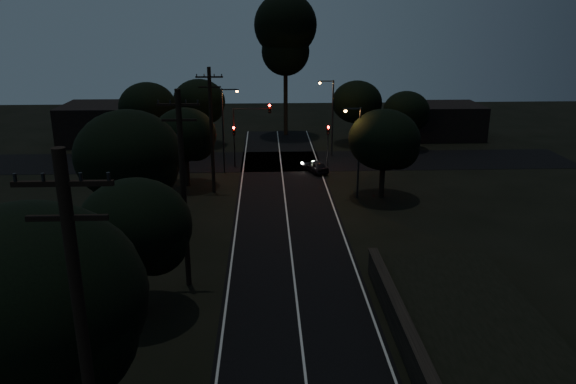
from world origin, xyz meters
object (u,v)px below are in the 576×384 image
utility_pole_mid (183,188)px  streetlight_a (225,125)px  utility_pole_near (88,377)px  signal_left (234,139)px  streetlight_c (357,146)px  signal_right (328,138)px  car (315,166)px  streetlight_b (331,113)px  signal_mast (251,124)px  utility_pole_far (211,129)px  tall_pine (286,34)px

utility_pole_mid → streetlight_a: size_ratio=1.38×
utility_pole_near → signal_left: 42.15m
utility_pole_mid → streetlight_c: size_ratio=1.47×
streetlight_a → streetlight_c: 13.72m
signal_right → car: bearing=-122.1°
streetlight_c → streetlight_b: bearing=92.1°
signal_mast → car: (6.11, -2.24, -3.76)m
streetlight_c → signal_mast: bearing=131.2°
streetlight_b → utility_pole_far: bearing=-133.3°
signal_mast → car: bearing=-20.1°
signal_right → signal_mast: (-7.51, 0.00, 1.50)m
utility_pole_near → utility_pole_far: bearing=90.0°
signal_right → utility_pole_near: bearing=-104.2°
utility_pole_near → car: (9.20, 39.75, -5.67)m
utility_pole_far → streetlight_c: (11.83, -2.00, -1.13)m
utility_pole_mid → streetlight_a: utility_pole_mid is taller
signal_left → streetlight_c: bearing=-43.8°
tall_pine → car: bearing=-82.7°
utility_pole_mid → car: utility_pole_mid is taller
tall_pine → signal_right: size_ratio=4.11×
utility_pole_far → tall_pine: (7.00, 23.00, 6.67)m
streetlight_b → streetlight_a: bearing=-150.5°
utility_pole_mid → utility_pole_far: bearing=90.0°
streetlight_b → car: bearing=-108.6°
signal_mast → streetlight_c: size_ratio=0.83×
utility_pole_mid → utility_pole_far: utility_pole_mid is taller
signal_right → signal_mast: bearing=180.0°
signal_right → streetlight_b: size_ratio=0.51×
signal_left → streetlight_a: (-0.71, -1.99, 1.80)m
signal_left → streetlight_a: size_ratio=0.51×
utility_pole_mid → streetlight_b: size_ratio=1.38×
signal_mast → streetlight_a: size_ratio=0.78×
tall_pine → signal_right: bearing=-76.5°
streetlight_c → utility_pole_near: bearing=-110.3°
car → streetlight_c: bearing=85.5°
utility_pole_far → car: (9.20, 5.75, -4.91)m
utility_pole_far → streetlight_a: bearing=83.4°
signal_left → utility_pole_mid: bearing=-93.2°
utility_pole_far → tall_pine: 24.95m
utility_pole_far → signal_right: utility_pole_far is taller
signal_mast → streetlight_a: streetlight_a is taller
utility_pole_near → streetlight_c: 34.17m
utility_pole_near → utility_pole_mid: utility_pole_near is taller
signal_right → streetlight_c: size_ratio=0.55×
signal_mast → streetlight_b: size_ratio=0.78×
utility_pole_near → signal_right: 43.44m
utility_pole_mid → signal_mast: (3.09, 24.99, -1.40)m
tall_pine → signal_right: tall_pine is taller
tall_pine → signal_left: (-5.60, -15.01, -9.32)m
signal_right → streetlight_b: (0.71, 4.01, 1.80)m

